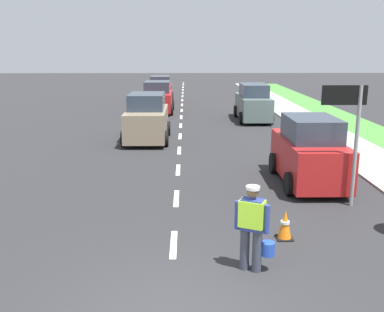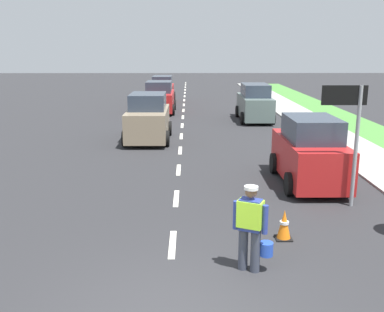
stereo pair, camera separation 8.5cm
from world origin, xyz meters
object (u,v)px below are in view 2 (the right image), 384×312
object	(u,v)px
car_parked_curbside	(310,153)
car_parked_far	(255,104)
road_worker	(251,224)
traffic_cone_near	(284,225)
car_oncoming_third	(162,90)
car_oncoming_second	(159,98)
lane_direction_sign	(349,117)
car_oncoming_lead	(148,119)

from	to	relation	value
car_parked_curbside	car_parked_far	distance (m)	12.39
road_worker	car_parked_far	distance (m)	18.14
traffic_cone_near	car_oncoming_third	distance (m)	25.85
car_parked_curbside	car_oncoming_third	xyz separation A→B (m)	(-5.74, 21.37, -0.05)
car_oncoming_second	car_parked_curbside	bearing A→B (deg)	-70.29
lane_direction_sign	car_oncoming_lead	bearing A→B (deg)	124.35
lane_direction_sign	car_oncoming_third	world-z (taller)	lane_direction_sign
car_oncoming_lead	car_parked_far	world-z (taller)	car_oncoming_lead
car_oncoming_lead	car_parked_far	distance (m)	8.03
car_oncoming_lead	car_parked_far	size ratio (longest dim) A/B	0.91
lane_direction_sign	car_parked_far	world-z (taller)	lane_direction_sign
traffic_cone_near	car_oncoming_lead	size ratio (longest dim) A/B	0.17
car_oncoming_third	car_parked_far	size ratio (longest dim) A/B	0.91
road_worker	car_parked_far	xyz separation A→B (m)	(2.65, 17.95, 0.05)
car_parked_curbside	car_parked_far	xyz separation A→B (m)	(0.10, 12.39, 0.01)
car_parked_curbside	car_oncoming_third	distance (m)	22.13
road_worker	car_oncoming_second	size ratio (longest dim) A/B	0.42
car_oncoming_second	car_parked_curbside	distance (m)	16.67
road_worker	car_parked_curbside	bearing A→B (deg)	65.35
road_worker	traffic_cone_near	size ratio (longest dim) A/B	2.48
road_worker	car_parked_curbside	xyz separation A→B (m)	(2.55, 5.56, 0.04)
road_worker	car_parked_far	bearing A→B (deg)	81.59
car_parked_curbside	car_oncoming_lead	bearing A→B (deg)	129.75
car_oncoming_lead	car_parked_far	bearing A→B (deg)	45.35
lane_direction_sign	car_oncoming_lead	xyz separation A→B (m)	(-5.94, 8.69, -1.42)
car_oncoming_third	car_parked_curbside	bearing A→B (deg)	-74.97
car_parked_far	car_parked_curbside	bearing A→B (deg)	-90.46
road_worker	car_parked_far	size ratio (longest dim) A/B	0.38
road_worker	car_oncoming_lead	bearing A→B (deg)	103.76
lane_direction_sign	traffic_cone_near	xyz separation A→B (m)	(-2.01, -2.13, -2.07)
car_oncoming_second	car_oncoming_lead	size ratio (longest dim) A/B	1.00
road_worker	car_oncoming_third	size ratio (longest dim) A/B	0.42
car_oncoming_lead	car_oncoming_third	xyz separation A→B (m)	(-0.19, 14.70, -0.06)
lane_direction_sign	traffic_cone_near	world-z (taller)	lane_direction_sign
car_oncoming_third	lane_direction_sign	bearing A→B (deg)	-75.32
lane_direction_sign	car_oncoming_second	distance (m)	18.76
traffic_cone_near	car_oncoming_lead	bearing A→B (deg)	109.96
car_parked_curbside	car_oncoming_third	world-z (taller)	car_parked_curbside
car_oncoming_second	car_parked_curbside	xyz separation A→B (m)	(5.62, -15.69, 0.04)
road_worker	lane_direction_sign	xyz separation A→B (m)	(2.94, 3.54, 1.48)
lane_direction_sign	car_oncoming_second	world-z (taller)	lane_direction_sign
lane_direction_sign	car_parked_far	xyz separation A→B (m)	(-0.29, 14.40, -1.43)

